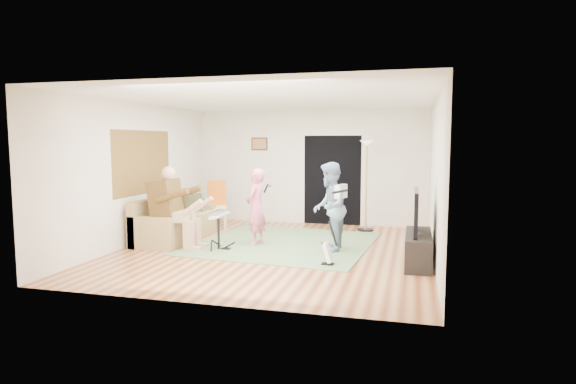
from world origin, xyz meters
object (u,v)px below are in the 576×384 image
object	(u,v)px
drum_kit	(219,233)
dining_chair	(217,211)
singer	(256,207)
guitarist	(330,207)
tv_cabinet	(418,249)
television	(416,212)
sofa	(171,225)
torchiere_lamp	(366,169)
guitar_spare	(328,252)

from	to	relation	value
drum_kit	dining_chair	world-z (taller)	dining_chair
singer	dining_chair	size ratio (longest dim) A/B	1.36
drum_kit	guitarist	distance (m)	2.06
tv_cabinet	singer	bearing A→B (deg)	165.97
dining_chair	singer	bearing A→B (deg)	-66.52
dining_chair	drum_kit	bearing A→B (deg)	-86.62
guitarist	dining_chair	xyz separation A→B (m)	(-2.87, 1.70, -0.42)
guitarist	television	bearing A→B (deg)	65.81
sofa	tv_cabinet	bearing A→B (deg)	-9.68
singer	torchiere_lamp	xyz separation A→B (m)	(1.87, 2.02, 0.63)
sofa	guitar_spare	size ratio (longest dim) A/B	2.94
guitarist	drum_kit	bearing A→B (deg)	-83.07
dining_chair	sofa	bearing A→B (deg)	-125.41
sofa	guitarist	world-z (taller)	guitarist
sofa	singer	size ratio (longest dim) A/B	1.45
sofa	torchiere_lamp	size ratio (longest dim) A/B	1.06
sofa	singer	distance (m)	1.88
guitarist	tv_cabinet	bearing A→B (deg)	66.42
guitarist	torchiere_lamp	xyz separation A→B (m)	(0.43, 2.22, 0.56)
guitar_spare	torchiere_lamp	bearing A→B (deg)	84.96
drum_kit	dining_chair	size ratio (longest dim) A/B	0.64
singer	guitar_spare	xyz separation A→B (m)	(1.59, -1.17, -0.52)
sofa	television	xyz separation A→B (m)	(4.74, -0.82, 0.57)
dining_chair	tv_cabinet	world-z (taller)	dining_chair
guitarist	dining_chair	distance (m)	3.36
dining_chair	television	world-z (taller)	television
sofa	tv_cabinet	xyz separation A→B (m)	(4.79, -0.82, -0.03)
sofa	singer	world-z (taller)	singer
guitarist	dining_chair	world-z (taller)	guitarist
drum_kit	guitarist	world-z (taller)	guitarist
sofa	tv_cabinet	distance (m)	4.86
drum_kit	dining_chair	xyz separation A→B (m)	(-0.90, 2.08, 0.08)
television	drum_kit	bearing A→B (deg)	177.22
tv_cabinet	television	bearing A→B (deg)	-180.00
tv_cabinet	dining_chair	bearing A→B (deg)	152.98
torchiere_lamp	tv_cabinet	world-z (taller)	torchiere_lamp
singer	guitar_spare	bearing A→B (deg)	60.59
guitar_spare	tv_cabinet	size ratio (longest dim) A/B	0.51
dining_chair	tv_cabinet	xyz separation A→B (m)	(4.40, -2.25, -0.13)
guitar_spare	drum_kit	bearing A→B (deg)	164.42
television	tv_cabinet	bearing A→B (deg)	0.00
dining_chair	torchiere_lamp	bearing A→B (deg)	-11.19
drum_kit	sofa	bearing A→B (deg)	153.32
drum_kit	guitar_spare	distance (m)	2.20
guitarist	torchiere_lamp	distance (m)	2.33
guitar_spare	television	size ratio (longest dim) A/B	0.63
drum_kit	tv_cabinet	world-z (taller)	drum_kit
dining_chair	guitarist	bearing A→B (deg)	-50.73
tv_cabinet	guitarist	bearing A→B (deg)	160.38
singer	television	distance (m)	3.02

